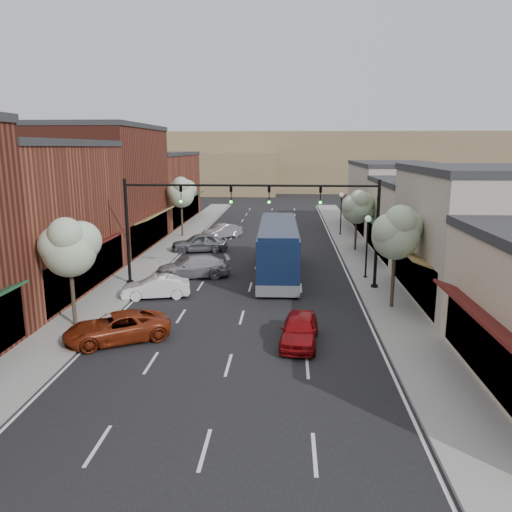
% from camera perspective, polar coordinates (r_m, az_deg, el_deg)
% --- Properties ---
extents(ground, '(160.00, 160.00, 0.00)m').
position_cam_1_polar(ground, '(25.09, -2.07, -8.55)').
color(ground, black).
rests_on(ground, ground).
extents(sidewalk_left, '(2.80, 73.00, 0.15)m').
position_cam_1_polar(sidewalk_left, '(44.10, -10.54, 0.51)').
color(sidewalk_left, gray).
rests_on(sidewalk_left, ground).
extents(sidewalk_right, '(2.80, 73.00, 0.15)m').
position_cam_1_polar(sidewalk_right, '(43.17, 11.62, 0.21)').
color(sidewalk_right, gray).
rests_on(sidewalk_right, ground).
extents(curb_left, '(0.25, 73.00, 0.17)m').
position_cam_1_polar(curb_left, '(43.78, -8.76, 0.49)').
color(curb_left, gray).
rests_on(curb_left, ground).
extents(curb_right, '(0.25, 73.00, 0.17)m').
position_cam_1_polar(curb_right, '(42.99, 9.77, 0.24)').
color(curb_right, gray).
rests_on(curb_right, ground).
extents(bldg_left_midnear, '(10.14, 14.10, 9.40)m').
position_cam_1_polar(bldg_left_midnear, '(33.99, -25.69, 3.87)').
color(bldg_left_midnear, brown).
rests_on(bldg_left_midnear, ground).
extents(bldg_left_midfar, '(10.14, 14.10, 10.90)m').
position_cam_1_polar(bldg_left_midfar, '(46.55, -17.39, 7.40)').
color(bldg_left_midfar, '#5E261B').
rests_on(bldg_left_midfar, ground).
extents(bldg_left_far, '(10.14, 18.10, 8.40)m').
position_cam_1_polar(bldg_left_far, '(61.80, -12.00, 7.61)').
color(bldg_left_far, brown).
rests_on(bldg_left_far, ground).
extents(bldg_right_midnear, '(9.14, 12.10, 7.90)m').
position_cam_1_polar(bldg_right_midnear, '(31.82, 24.50, 2.11)').
color(bldg_right_midnear, '#B7AE9D').
rests_on(bldg_right_midnear, ground).
extents(bldg_right_midfar, '(9.14, 12.10, 6.40)m').
position_cam_1_polar(bldg_right_midfar, '(43.22, 18.88, 3.98)').
color(bldg_right_midfar, beige).
rests_on(bldg_right_midfar, ground).
extents(bldg_right_far, '(9.14, 16.10, 7.40)m').
position_cam_1_polar(bldg_right_far, '(56.71, 15.32, 6.54)').
color(bldg_right_far, '#B7AE9D').
rests_on(bldg_right_far, ground).
extents(hill_far, '(120.00, 30.00, 12.00)m').
position_cam_1_polar(hill_far, '(113.39, 2.57, 10.81)').
color(hill_far, '#7A6647').
rests_on(hill_far, ground).
extents(hill_near, '(50.00, 20.00, 8.00)m').
position_cam_1_polar(hill_near, '(105.09, -11.54, 9.37)').
color(hill_near, '#7A6647').
rests_on(hill_near, ground).
extents(signal_mast_right, '(8.22, 0.46, 7.00)m').
position_cam_1_polar(signal_mast_right, '(31.78, 9.51, 4.35)').
color(signal_mast_right, black).
rests_on(signal_mast_right, ground).
extents(signal_mast_left, '(8.22, 0.46, 7.00)m').
position_cam_1_polar(signal_mast_left, '(32.62, -10.60, 4.51)').
color(signal_mast_left, black).
rests_on(signal_mast_left, ground).
extents(tree_right_near, '(2.85, 2.65, 5.95)m').
position_cam_1_polar(tree_right_near, '(28.26, 15.81, 2.72)').
color(tree_right_near, '#47382B').
rests_on(tree_right_near, ground).
extents(tree_right_far, '(2.85, 2.65, 5.43)m').
position_cam_1_polar(tree_right_far, '(43.95, 11.52, 5.61)').
color(tree_right_far, '#47382B').
rests_on(tree_right_far, ground).
extents(tree_left_near, '(2.85, 2.65, 5.69)m').
position_cam_1_polar(tree_left_near, '(26.03, -20.55, 1.09)').
color(tree_left_near, '#47382B').
rests_on(tree_left_near, ground).
extents(tree_left_far, '(2.85, 2.65, 6.13)m').
position_cam_1_polar(tree_left_far, '(50.60, -8.52, 7.26)').
color(tree_left_far, '#47382B').
rests_on(tree_left_far, ground).
extents(lamp_post_near, '(0.44, 0.44, 4.44)m').
position_cam_1_polar(lamp_post_near, '(34.76, 12.60, 2.19)').
color(lamp_post_near, black).
rests_on(lamp_post_near, ground).
extents(lamp_post_far, '(0.44, 0.44, 4.44)m').
position_cam_1_polar(lamp_post_far, '(51.94, 9.71, 5.58)').
color(lamp_post_far, black).
rests_on(lamp_post_far, ground).
extents(coach_bus, '(2.94, 12.26, 3.73)m').
position_cam_1_polar(coach_bus, '(35.28, 2.55, 0.87)').
color(coach_bus, '#0E1B38').
rests_on(coach_bus, ground).
extents(red_hatchback, '(1.99, 4.22, 1.39)m').
position_cam_1_polar(red_hatchback, '(23.38, 4.99, -8.36)').
color(red_hatchback, maroon).
rests_on(red_hatchback, ground).
extents(parked_car_a, '(5.34, 4.28, 1.35)m').
position_cam_1_polar(parked_car_a, '(24.49, -15.62, -7.87)').
color(parked_car_a, maroon).
rests_on(parked_car_a, ground).
extents(parked_car_b, '(4.27, 2.29, 1.34)m').
position_cam_1_polar(parked_car_b, '(30.79, -11.37, -3.51)').
color(parked_car_b, white).
rests_on(parked_car_b, ground).
extents(parked_car_c, '(5.49, 3.11, 1.50)m').
position_cam_1_polar(parked_car_c, '(35.21, -7.21, -1.23)').
color(parked_car_c, '#A6A6AB').
rests_on(parked_car_c, ground).
extents(parked_car_d, '(5.16, 3.12, 1.64)m').
position_cam_1_polar(parked_car_d, '(43.73, -6.48, 1.54)').
color(parked_car_d, slate).
rests_on(parked_car_d, ground).
extents(parked_car_e, '(3.95, 4.18, 1.41)m').
position_cam_1_polar(parked_car_e, '(50.19, -3.89, 2.84)').
color(parked_car_e, '#A1A0A5').
rests_on(parked_car_e, ground).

